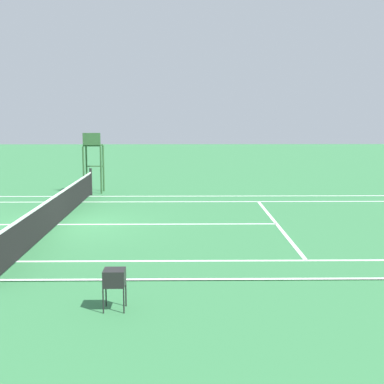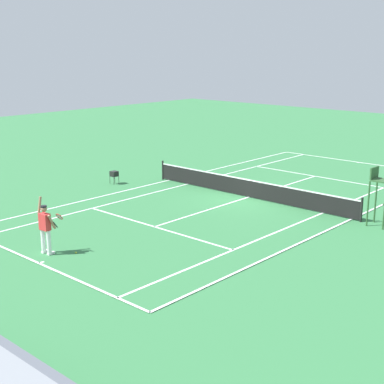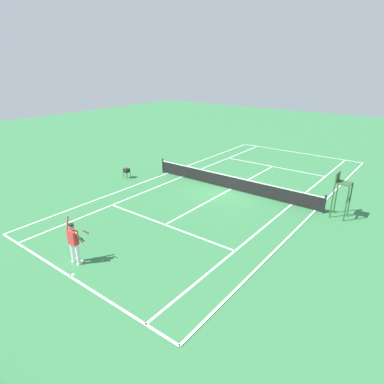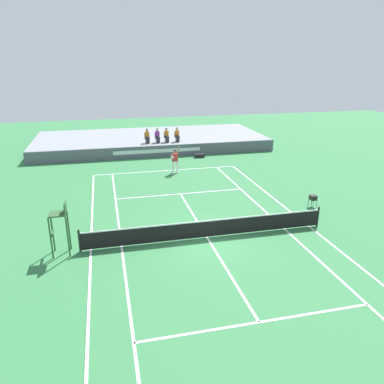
{
  "view_description": "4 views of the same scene",
  "coord_description": "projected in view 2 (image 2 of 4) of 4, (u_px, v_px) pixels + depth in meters",
  "views": [
    {
      "loc": [
        16.35,
        3.69,
        3.33
      ],
      "look_at": [
        0.18,
        3.91,
        1.0
      ],
      "focal_mm": 53.18,
      "sensor_mm": 36.0,
      "label": 1
    },
    {
      "loc": [
        -16.04,
        21.75,
        7.15
      ],
      "look_at": [
        0.18,
        3.91,
        1.0
      ],
      "focal_mm": 52.86,
      "sensor_mm": 36.0,
      "label": 2
    },
    {
      "loc": [
        -10.21,
        17.42,
        7.68
      ],
      "look_at": [
        0.18,
        3.91,
        1.0
      ],
      "focal_mm": 30.76,
      "sensor_mm": 36.0,
      "label": 3
    },
    {
      "loc": [
        -4.51,
        -15.78,
        8.21
      ],
      "look_at": [
        0.18,
        3.91,
        1.0
      ],
      "focal_mm": 35.0,
      "sensor_mm": 36.0,
      "label": 4
    }
  ],
  "objects": [
    {
      "name": "tennis_player",
      "position": [
        46.0,
        228.0,
        19.94
      ],
      "size": [
        0.76,
        0.67,
        2.08
      ],
      "color": "white",
      "rests_on": "ground"
    },
    {
      "name": "umpire_chair",
      "position": [
        380.0,
        189.0,
        23.09
      ],
      "size": [
        0.77,
        0.77,
        2.44
      ],
      "color": "#2D562D",
      "rests_on": "ground"
    },
    {
      "name": "ball_hopper",
      "position": [
        114.0,
        174.0,
        30.52
      ],
      "size": [
        0.36,
        0.36,
        0.7
      ],
      "color": "black",
      "rests_on": "ground"
    },
    {
      "name": "court",
      "position": [
        248.0,
        198.0,
        27.81
      ],
      "size": [
        11.08,
        23.88,
        0.03
      ],
      "color": "#337542",
      "rests_on": "ground"
    },
    {
      "name": "net",
      "position": [
        248.0,
        187.0,
        27.68
      ],
      "size": [
        11.98,
        0.1,
        1.07
      ],
      "color": "black",
      "rests_on": "ground"
    },
    {
      "name": "ground_plane",
      "position": [
        248.0,
        198.0,
        27.81
      ],
      "size": [
        80.0,
        80.0,
        0.0
      ],
      "primitive_type": "plane",
      "color": "#337542"
    },
    {
      "name": "tennis_ball",
      "position": [
        76.0,
        253.0,
        20.24
      ],
      "size": [
        0.07,
        0.07,
        0.07
      ],
      "primitive_type": "sphere",
      "color": "#D1E533",
      "rests_on": "ground"
    }
  ]
}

